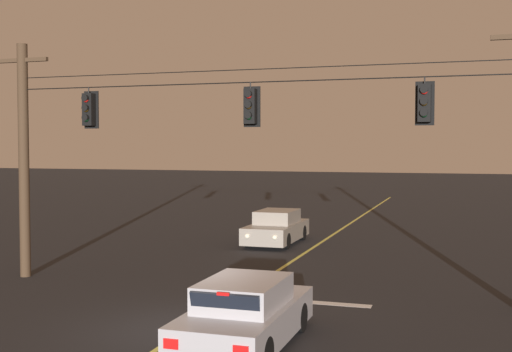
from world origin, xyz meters
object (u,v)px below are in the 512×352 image
traffic_light_leftmost (89,109)px  car_waiting_near_lane (245,315)px  car_oncoming_lead (276,228)px  traffic_light_left_inner (250,106)px  traffic_light_centre (424,103)px

traffic_light_leftmost → car_waiting_near_lane: bearing=-35.7°
traffic_light_leftmost → car_oncoming_lead: traffic_light_leftmost is taller
traffic_light_left_inner → traffic_light_centre: same height
traffic_light_leftmost → car_waiting_near_lane: size_ratio=0.28×
traffic_light_leftmost → car_oncoming_lead: bearing=70.7°
traffic_light_centre → traffic_light_leftmost: bearing=180.0°
traffic_light_leftmost → traffic_light_centre: 9.73m
traffic_light_leftmost → car_waiting_near_lane: (6.54, -4.70, -4.52)m
traffic_light_left_inner → car_oncoming_lead: (-1.88, 9.16, -4.52)m
traffic_light_left_inner → car_oncoming_lead: bearing=101.6°
traffic_light_left_inner → traffic_light_centre: 4.64m
car_oncoming_lead → car_waiting_near_lane: bearing=-76.5°
traffic_light_left_inner → traffic_light_centre: bearing=0.0°
traffic_light_left_inner → car_oncoming_lead: traffic_light_left_inner is taller
traffic_light_leftmost → traffic_light_left_inner: (5.08, 0.00, 0.00)m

